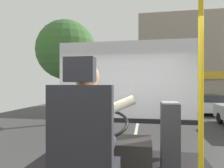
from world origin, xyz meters
TOP-DOWN VIEW (x-y plane):
  - ground at (0.00, 8.80)m, footprint 18.00×44.00m
  - driver_seat at (-0.10, -0.46)m, footprint 0.48×0.48m
  - bus_driver at (-0.10, -0.33)m, footprint 0.78×0.60m
  - steering_console at (-0.10, 0.77)m, footprint 1.10×1.00m
  - handrail_pole at (0.84, -0.13)m, footprint 0.04×0.04m
  - fare_box at (0.69, 0.78)m, footprint 0.23×0.26m
  - windshield_panel at (0.00, 1.62)m, footprint 2.50×0.08m
  - street_tree at (-3.39, 7.05)m, footprint 2.85×2.85m
  - shop_building at (4.94, 16.95)m, footprint 10.30×5.14m
  - parked_car_white at (4.44, 12.13)m, footprint 1.94×4.29m

SIDE VIEW (x-z plane):
  - ground at x=0.00m, z-range -0.05..0.00m
  - parked_car_white at x=4.44m, z-range 0.02..1.22m
  - steering_console at x=-0.10m, z-range 0.55..1.39m
  - fare_box at x=0.69m, z-range 0.75..1.68m
  - driver_seat at x=-0.10m, z-range 0.66..2.02m
  - bus_driver at x=-0.10m, z-range 1.13..1.96m
  - windshield_panel at x=0.00m, z-range 1.05..2.53m
  - handrail_pole at x=0.84m, z-range 0.75..2.94m
  - street_tree at x=-3.39m, z-range 1.04..6.00m
  - shop_building at x=4.94m, z-range 0.00..7.72m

